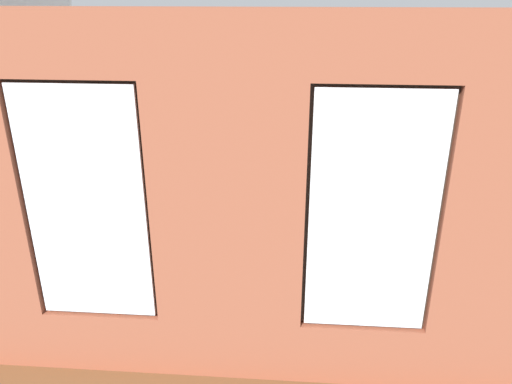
{
  "coord_description": "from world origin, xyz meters",
  "views": [
    {
      "loc": [
        -0.5,
        5.88,
        3.23
      ],
      "look_at": [
        -0.07,
        0.4,
        0.93
      ],
      "focal_mm": 35.0,
      "sensor_mm": 36.0,
      "label": 1
    }
  ],
  "objects": [
    {
      "name": "ground_plane",
      "position": [
        0.0,
        0.0,
        -0.05
      ],
      "size": [
        6.73,
        5.51,
        0.1
      ],
      "primitive_type": "cube",
      "color": "brown"
    },
    {
      "name": "brick_wall_with_windows",
      "position": [
        0.0,
        2.38,
        1.52
      ],
      "size": [
        6.13,
        0.3,
        3.09
      ],
      "color": "#9E5138",
      "rests_on": "ground_plane"
    },
    {
      "name": "white_wall_right",
      "position": [
        3.01,
        0.2,
        1.55
      ],
      "size": [
        0.1,
        4.51,
        3.09
      ],
      "primitive_type": "cube",
      "color": "white",
      "rests_on": "ground_plane"
    },
    {
      "name": "couch_by_window",
      "position": [
        0.79,
        1.73,
        0.33
      ],
      "size": [
        2.07,
        0.87,
        0.8
      ],
      "color": "black",
      "rests_on": "ground_plane"
    },
    {
      "name": "couch_left",
      "position": [
        -2.36,
        0.48,
        0.33
      ],
      "size": [
        0.98,
        1.92,
        0.8
      ],
      "rotation": [
        0.0,
        0.0,
        1.51
      ],
      "color": "black",
      "rests_on": "ground_plane"
    },
    {
      "name": "coffee_table",
      "position": [
        -0.25,
        0.0,
        0.4
      ],
      "size": [
        1.49,
        0.88,
        0.45
      ],
      "color": "#A87547",
      "rests_on": "ground_plane"
    },
    {
      "name": "cup_ceramic",
      "position": [
        -0.36,
        0.13,
        0.51
      ],
      "size": [
        0.09,
        0.09,
        0.11
      ],
      "primitive_type": "cylinder",
      "color": "silver",
      "rests_on": "coffee_table"
    },
    {
      "name": "table_plant_small",
      "position": [
        -0.65,
        -0.15,
        0.55
      ],
      "size": [
        0.11,
        0.11,
        0.18
      ],
      "color": "#47423D",
      "rests_on": "coffee_table"
    },
    {
      "name": "remote_silver",
      "position": [
        -0.25,
        0.0,
        0.46
      ],
      "size": [
        0.08,
        0.18,
        0.02
      ],
      "primitive_type": "cube",
      "rotation": [
        0.0,
        0.0,
        3.35
      ],
      "color": "#B2B2B7",
      "rests_on": "coffee_table"
    },
    {
      "name": "remote_gray",
      "position": [
        0.2,
        0.13,
        0.46
      ],
      "size": [
        0.18,
        0.08,
        0.02
      ],
      "primitive_type": "cube",
      "rotation": [
        0.0,
        0.0,
        4.51
      ],
      "color": "#59595B",
      "rests_on": "coffee_table"
    },
    {
      "name": "remote_black",
      "position": [
        -0.06,
        -0.11,
        0.46
      ],
      "size": [
        0.18,
        0.11,
        0.02
      ],
      "primitive_type": "cube",
      "rotation": [
        0.0,
        0.0,
        1.15
      ],
      "color": "black",
      "rests_on": "coffee_table"
    },
    {
      "name": "media_console",
      "position": [
        2.71,
        0.55,
        0.28
      ],
      "size": [
        1.3,
        0.42,
        0.55
      ],
      "primitive_type": "cube",
      "color": "black",
      "rests_on": "ground_plane"
    },
    {
      "name": "tv_flatscreen",
      "position": [
        2.71,
        0.55,
        0.91
      ],
      "size": [
        1.07,
        0.2,
        0.72
      ],
      "color": "black",
      "rests_on": "media_console"
    },
    {
      "name": "papasan_chair",
      "position": [
        0.72,
        -1.57,
        0.46
      ],
      "size": [
        1.18,
        1.18,
        0.72
      ],
      "color": "olive",
      "rests_on": "ground_plane"
    },
    {
      "name": "potted_plant_mid_room_small",
      "position": [
        -0.99,
        -1.02,
        0.27
      ],
      "size": [
        0.26,
        0.26,
        0.42
      ],
      "color": "beige",
      "rests_on": "ground_plane"
    },
    {
      "name": "potted_plant_between_couches",
      "position": [
        -0.71,
        1.67,
        0.72
      ],
      "size": [
        1.08,
        1.0,
        1.33
      ],
      "color": "brown",
      "rests_on": "ground_plane"
    },
    {
      "name": "potted_plant_corner_near_left",
      "position": [
        -2.51,
        -1.76,
        0.64
      ],
      "size": [
        0.63,
        0.63,
        0.98
      ],
      "color": "beige",
      "rests_on": "ground_plane"
    },
    {
      "name": "potted_plant_foreground_right",
      "position": [
        2.4,
        -1.72,
        0.6
      ],
      "size": [
        0.97,
        1.14,
        1.31
      ],
      "color": "brown",
      "rests_on": "ground_plane"
    },
    {
      "name": "potted_plant_corner_far_left",
      "position": [
        -2.51,
        1.83,
        0.57
      ],
      "size": [
        0.64,
        0.64,
        0.9
      ],
      "color": "#47423D",
      "rests_on": "ground_plane"
    },
    {
      "name": "potted_plant_near_tv",
      "position": [
        2.16,
        1.64,
        0.66
      ],
      "size": [
        1.07,
        1.1,
        1.33
      ],
      "color": "#9E5638",
      "rests_on": "ground_plane"
    },
    {
      "name": "potted_plant_by_left_couch",
      "position": [
        -1.96,
        -0.9,
        0.44
      ],
      "size": [
        0.33,
        0.33,
        0.66
      ],
      "color": "gray",
      "rests_on": "ground_plane"
    }
  ]
}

